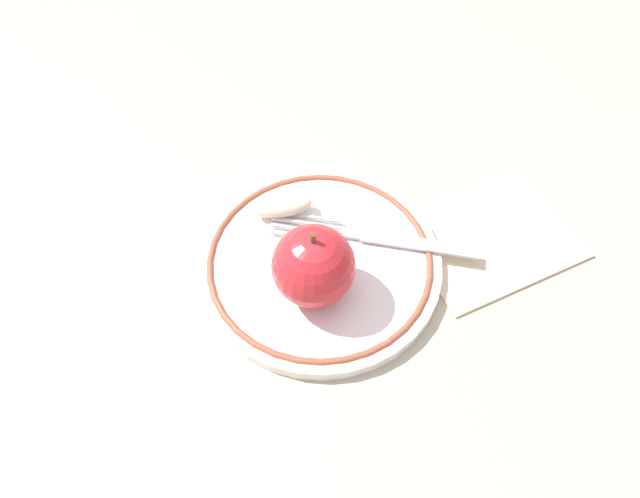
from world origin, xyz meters
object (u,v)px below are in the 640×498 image
Objects in this scene: fork at (377,238)px; napkin_folded at (491,237)px; apple_slice_front at (282,205)px; plate at (320,266)px; apple_red_whole at (314,266)px.

fork is 1.27× the size of napkin_folded.
napkin_folded is at bearing -163.59° from fork.
apple_slice_front reaches higher than napkin_folded.
apple_slice_front is 0.29× the size of fork.
apple_slice_front is 0.20m from napkin_folded.
napkin_folded is at bearing -15.35° from apple_slice_front.
plate is at bearing -67.36° from apple_slice_front.
fork is (-0.05, 0.06, -0.03)m from apple_red_whole.
napkin_folded is at bearing 102.04° from plate.
plate is 0.16m from napkin_folded.
plate is 2.79× the size of apple_red_whole.
apple_slice_front reaches higher than fork.
apple_red_whole reaches higher than napkin_folded.
plate is 0.06m from fork.
fork is (-0.02, 0.05, 0.01)m from plate.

